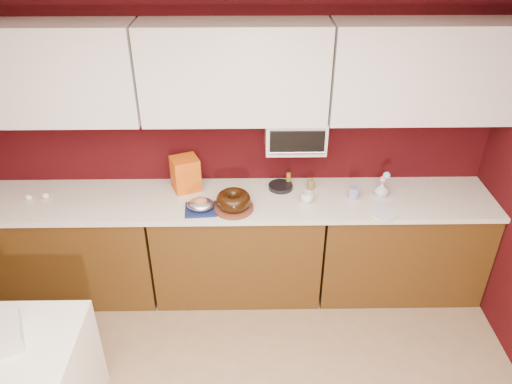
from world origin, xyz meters
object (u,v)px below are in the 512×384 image
object	(u,v)px
toaster_oven	(295,133)
foil_ham_nest	(201,204)
pandoro_box	(185,174)
blue_jar	(354,193)
bundt_cake	(233,200)
flower_vase	(382,188)
coffee_mug	(307,196)

from	to	relation	value
toaster_oven	foil_ham_nest	world-z (taller)	toaster_oven
foil_ham_nest	pandoro_box	size ratio (longest dim) A/B	0.73
foil_ham_nest	blue_jar	xyz separation A→B (m)	(1.17, 0.16, -0.01)
bundt_cake	blue_jar	distance (m)	0.93
bundt_cake	pandoro_box	distance (m)	0.49
flower_vase	blue_jar	bearing A→B (deg)	-172.01
toaster_oven	blue_jar	world-z (taller)	toaster_oven
bundt_cake	blue_jar	xyz separation A→B (m)	(0.92, 0.14, -0.03)
pandoro_box	toaster_oven	bearing A→B (deg)	-21.88
blue_jar	flower_vase	xyz separation A→B (m)	(0.22, 0.03, 0.02)
coffee_mug	toaster_oven	bearing A→B (deg)	112.23
toaster_oven	blue_jar	xyz separation A→B (m)	(0.45, -0.17, -0.43)
blue_jar	pandoro_box	bearing A→B (deg)	173.09
foil_ham_nest	coffee_mug	bearing A→B (deg)	7.63
bundt_cake	foil_ham_nest	xyz separation A→B (m)	(-0.24, -0.01, -0.03)
toaster_oven	bundt_cake	xyz separation A→B (m)	(-0.47, -0.31, -0.39)
pandoro_box	coffee_mug	bearing A→B (deg)	-35.08
bundt_cake	foil_ham_nest	bearing A→B (deg)	-177.06
bundt_cake	blue_jar	size ratio (longest dim) A/B	2.76
foil_ham_nest	blue_jar	world-z (taller)	blue_jar
foil_ham_nest	coffee_mug	size ratio (longest dim) A/B	2.08
blue_jar	flower_vase	distance (m)	0.23
blue_jar	toaster_oven	bearing A→B (deg)	159.55
pandoro_box	coffee_mug	world-z (taller)	pandoro_box
foil_ham_nest	blue_jar	distance (m)	1.18
toaster_oven	bundt_cake	world-z (taller)	toaster_oven
toaster_oven	blue_jar	distance (m)	0.65
toaster_oven	pandoro_box	bearing A→B (deg)	-179.27
coffee_mug	blue_jar	distance (m)	0.37
coffee_mug	flower_vase	world-z (taller)	flower_vase
pandoro_box	flower_vase	distance (m)	1.54
pandoro_box	foil_ham_nest	bearing A→B (deg)	-88.86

